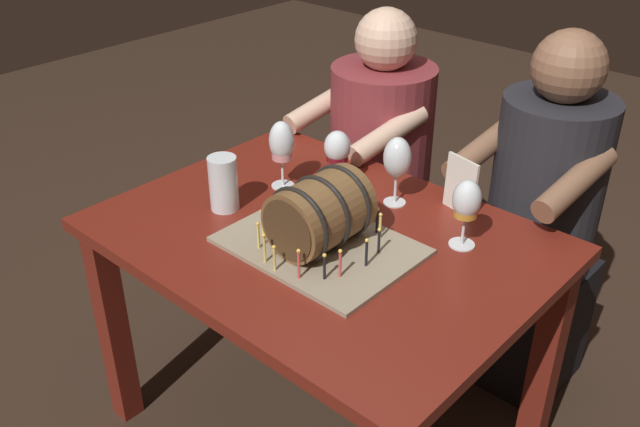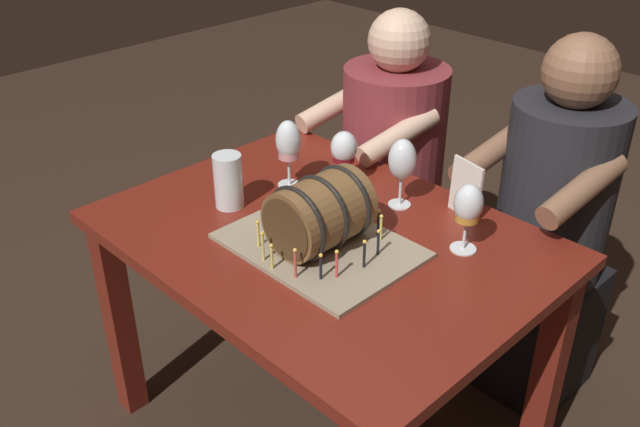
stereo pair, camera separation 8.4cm
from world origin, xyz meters
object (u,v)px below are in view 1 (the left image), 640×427
object	(u,v)px
wine_glass_empty	(397,159)
dining_table	(323,270)
wine_glass_rose	(282,144)
wine_glass_red	(337,149)
wine_glass_amber	(467,203)
beer_pint	(224,185)
barrel_cake	(320,218)
person_seated_right	(537,236)
person_seated_left	(379,176)
menu_card	(461,185)

from	to	relation	value
wine_glass_empty	dining_table	bearing A→B (deg)	-99.78
dining_table	wine_glass_rose	size ratio (longest dim) A/B	5.61
dining_table	wine_glass_red	xyz separation A→B (m)	(-0.15, 0.23, 0.23)
wine_glass_amber	wine_glass_rose	distance (m)	0.57
wine_glass_red	beer_pint	xyz separation A→B (m)	(-0.14, -0.32, -0.04)
wine_glass_empty	wine_glass_rose	world-z (taller)	wine_glass_rose
wine_glass_amber	wine_glass_empty	size ratio (longest dim) A/B	0.92
barrel_cake	person_seated_right	bearing A→B (deg)	69.24
beer_pint	person_seated_right	distance (m)	0.98
beer_pint	wine_glass_amber	bearing A→B (deg)	25.34
dining_table	wine_glass_amber	bearing A→B (deg)	32.53
person_seated_left	person_seated_right	bearing A→B (deg)	-0.02
wine_glass_empty	person_seated_left	world-z (taller)	person_seated_left
wine_glass_amber	person_seated_left	xyz separation A→B (m)	(-0.62, 0.46, -0.31)
dining_table	barrel_cake	world-z (taller)	barrel_cake
barrel_cake	person_seated_right	xyz separation A→B (m)	(0.27, 0.71, -0.27)
beer_pint	wine_glass_empty	bearing A→B (deg)	45.75
dining_table	barrel_cake	distance (m)	0.22
barrel_cake	wine_glass_red	xyz separation A→B (m)	(-0.20, 0.29, 0.03)
wine_glass_red	wine_glass_empty	size ratio (longest dim) A/B	0.84
dining_table	person_seated_left	world-z (taller)	person_seated_left
dining_table	wine_glass_red	size ratio (longest dim) A/B	6.81
dining_table	person_seated_right	size ratio (longest dim) A/B	0.97
menu_card	person_seated_right	bearing A→B (deg)	83.48
dining_table	wine_glass_red	distance (m)	0.36
wine_glass_rose	person_seated_right	world-z (taller)	person_seated_right
barrel_cake	wine_glass_empty	world-z (taller)	same
barrel_cake	menu_card	bearing A→B (deg)	68.25
beer_pint	menu_card	distance (m)	0.65
person_seated_left	wine_glass_empty	bearing A→B (deg)	-47.95
barrel_cake	menu_card	distance (m)	0.43
barrel_cake	person_seated_left	distance (m)	0.84
wine_glass_red	menu_card	xyz separation A→B (m)	(0.35, 0.11, -0.03)
wine_glass_empty	wine_glass_rose	xyz separation A→B (m)	(-0.31, -0.14, -0.00)
dining_table	wine_glass_rose	distance (m)	0.38
dining_table	beer_pint	world-z (taller)	beer_pint
person_seated_right	wine_glass_empty	bearing A→B (deg)	-124.13
menu_card	person_seated_left	size ratio (longest dim) A/B	0.14
wine_glass_red	wine_glass_amber	size ratio (longest dim) A/B	0.91
person_seated_left	wine_glass_amber	bearing A→B (deg)	-36.47
wine_glass_amber	beer_pint	size ratio (longest dim) A/B	1.19
wine_glass_amber	person_seated_right	xyz separation A→B (m)	(0.01, 0.46, -0.31)
wine_glass_red	menu_card	world-z (taller)	wine_glass_red
wine_glass_red	wine_glass_rose	world-z (taller)	wine_glass_rose
wine_glass_amber	beer_pint	distance (m)	0.66
dining_table	person_seated_left	distance (m)	0.72
wine_glass_red	person_seated_right	size ratio (longest dim) A/B	0.14
barrel_cake	wine_glass_rose	size ratio (longest dim) A/B	2.31
wine_glass_red	person_seated_left	bearing A→B (deg)	110.84
barrel_cake	wine_glass_empty	xyz separation A→B (m)	(0.00, 0.31, 0.05)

